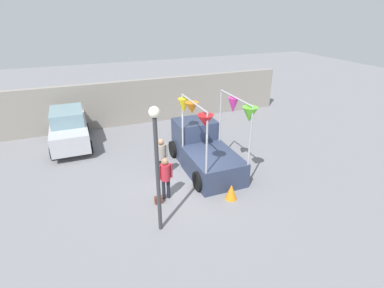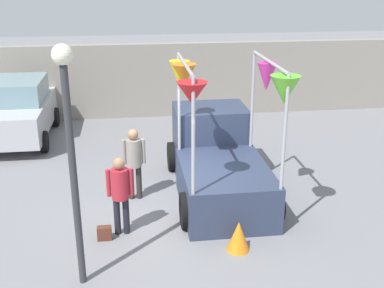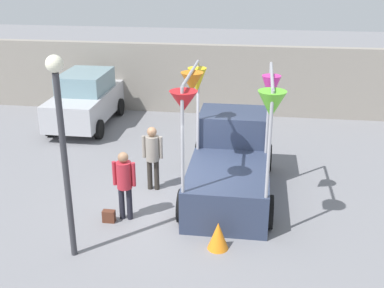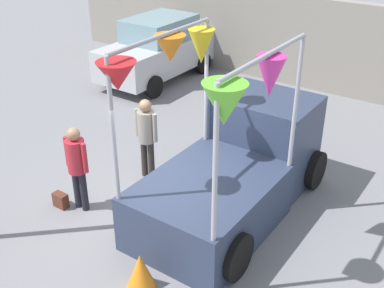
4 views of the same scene
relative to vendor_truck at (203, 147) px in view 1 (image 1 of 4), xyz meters
The scene contains 9 objects.
ground_plane 1.80m from the vendor_truck, 136.18° to the right, with size 60.00×60.00×0.00m, color slate.
vendor_truck is the anchor object (origin of this frame).
parked_car 6.96m from the vendor_truck, 140.51° to the left, with size 1.88×4.00×1.88m.
person_customer 2.88m from the vendor_truck, 141.58° to the right, with size 0.53×0.34×1.65m.
person_vendor 1.97m from the vendor_truck, behind, with size 0.53×0.34×1.70m.
handbag 3.37m from the vendor_truck, 142.65° to the right, with size 0.28×0.16×0.28m, color #592D1E.
street_lamp 4.76m from the vendor_truck, 131.37° to the right, with size 0.32×0.32×4.07m.
brick_boundary_wall 6.55m from the vendor_truck, 99.93° to the left, with size 18.00×0.36×2.60m, color gray.
folded_kite_bundle_tangerine 2.77m from the vendor_truck, 91.27° to the right, with size 0.44×0.44×0.60m, color orange.
Camera 1 is at (-3.66, -9.63, 6.45)m, focal length 28.00 mm.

